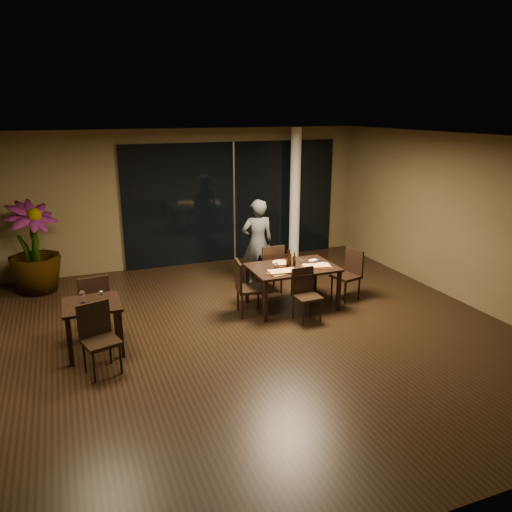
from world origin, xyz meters
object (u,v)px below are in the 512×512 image
object	(u,v)px
chair_main_near	(305,291)
potted_plant	(33,248)
chair_main_left	(245,285)
bottle_c	(290,257)
chair_main_far	(271,266)
chair_side_far	(94,302)
bottle_a	(288,259)
chair_main_right	(349,272)
chair_side_near	(98,334)
main_table	(292,270)
side_table	(92,311)
bottle_b	(294,259)
diner	(257,243)

from	to	relation	value
chair_main_near	potted_plant	world-z (taller)	potted_plant
chair_main_near	chair_main_left	size ratio (longest dim) A/B	0.91
chair_main_near	bottle_c	size ratio (longest dim) A/B	3.00
chair_main_far	chair_side_far	world-z (taller)	chair_side_far
chair_side_far	bottle_a	xyz separation A→B (m)	(3.26, -0.03, 0.35)
chair_main_right	potted_plant	bearing A→B (deg)	-128.76
potted_plant	chair_side_far	bearing A→B (deg)	-69.86
chair_side_near	potted_plant	distance (m)	3.71
chair_main_near	chair_main_left	distance (m)	1.02
main_table	chair_side_far	xyz separation A→B (m)	(-3.35, 0.04, -0.12)
chair_main_left	side_table	bearing A→B (deg)	108.81
chair_main_far	potted_plant	xyz separation A→B (m)	(-4.15, 1.72, 0.34)
potted_plant	bottle_c	distance (m)	4.86
potted_plant	bottle_a	size ratio (longest dim) A/B	5.79
chair_main_left	bottle_b	xyz separation A→B (m)	(0.94, 0.06, 0.33)
main_table	chair_main_far	size ratio (longest dim) A/B	1.56
chair_side_near	bottle_b	size ratio (longest dim) A/B	3.86
side_table	chair_main_far	bearing A→B (deg)	20.83
side_table	chair_main_left	size ratio (longest dim) A/B	0.83
chair_main_far	chair_side_near	distance (m)	3.78
chair_side_far	bottle_b	xyz separation A→B (m)	(3.39, -0.02, 0.32)
chair_main_left	bottle_c	distance (m)	0.95
chair_side_far	bottle_c	bearing A→B (deg)	174.01
chair_main_right	potted_plant	world-z (taller)	potted_plant
chair_main_near	chair_main_right	distance (m)	1.32
chair_side_near	bottle_b	distance (m)	3.62
potted_plant	diner	bearing A→B (deg)	-16.30
chair_main_left	bottle_a	bearing A→B (deg)	-78.23
chair_main_far	potted_plant	bearing A→B (deg)	-22.13
chair_side_near	bottle_a	distance (m)	3.50
chair_side_far	bottle_c	world-z (taller)	bottle_c
diner	potted_plant	xyz separation A→B (m)	(-4.09, 1.20, 0.01)
chair_main_left	chair_main_right	bearing A→B (deg)	-80.94
side_table	chair_side_near	size ratio (longest dim) A/B	0.84
chair_main_left	chair_side_far	size ratio (longest dim) A/B	0.97
chair_main_far	bottle_a	bearing A→B (deg)	90.80
side_table	chair_main_near	world-z (taller)	chair_main_near
bottle_b	bottle_c	xyz separation A→B (m)	(-0.07, 0.05, 0.02)
bottle_a	side_table	bearing A→B (deg)	-171.23
chair_side_far	potted_plant	world-z (taller)	potted_plant
bottle_c	chair_main_right	bearing A→B (deg)	-4.17
potted_plant	bottle_a	world-z (taller)	potted_plant
main_table	potted_plant	bearing A→B (deg)	149.68
diner	bottle_c	distance (m)	1.22
chair_main_left	potted_plant	distance (m)	4.20
chair_main_left	main_table	bearing A→B (deg)	-79.29
bottle_a	diner	bearing A→B (deg)	93.06
diner	chair_main_far	bearing A→B (deg)	102.15
chair_side_far	diner	distance (m)	3.44
main_table	side_table	bearing A→B (deg)	-171.63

